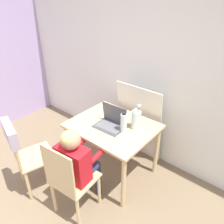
# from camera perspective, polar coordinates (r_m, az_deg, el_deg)

# --- Properties ---
(wall_back) EXTENTS (6.40, 0.05, 2.50)m
(wall_back) POSITION_cam_1_polar(r_m,az_deg,el_deg) (2.79, 9.00, 11.06)
(wall_back) COLOR white
(wall_back) RESTS_ON ground_plane
(dining_table) EXTENTS (0.97, 0.78, 0.73)m
(dining_table) POSITION_cam_1_polar(r_m,az_deg,el_deg) (2.61, 0.14, -5.21)
(dining_table) COLOR #D6B784
(dining_table) RESTS_ON ground_plane
(chair_occupied) EXTENTS (0.44, 0.44, 0.93)m
(chair_occupied) POSITION_cam_1_polar(r_m,az_deg,el_deg) (2.30, -10.96, -17.11)
(chair_occupied) COLOR #D6B784
(chair_occupied) RESTS_ON ground_plane
(chair_spare) EXTENTS (0.50, 0.52, 0.94)m
(chair_spare) POSITION_cam_1_polar(r_m,az_deg,el_deg) (2.59, -22.62, -8.51)
(chair_spare) COLOR #D6B784
(chair_spare) RESTS_ON ground_plane
(person_seated) EXTENTS (0.37, 0.45, 1.03)m
(person_seated) POSITION_cam_1_polar(r_m,az_deg,el_deg) (2.23, -9.24, -12.20)
(person_seated) COLOR red
(person_seated) RESTS_ON ground_plane
(laptop) EXTENTS (0.35, 0.26, 0.25)m
(laptop) POSITION_cam_1_polar(r_m,az_deg,el_deg) (2.51, -0.13, -2.49)
(laptop) COLOR #4C4C51
(laptop) RESTS_ON dining_table
(flower_vase) EXTENTS (0.11, 0.11, 0.31)m
(flower_vase) POSITION_cam_1_polar(r_m,az_deg,el_deg) (2.46, 6.29, -1.84)
(flower_vase) COLOR silver
(flower_vase) RESTS_ON dining_table
(water_bottle) EXTENTS (0.07, 0.07, 0.24)m
(water_bottle) POSITION_cam_1_polar(r_m,az_deg,el_deg) (2.39, 3.09, -2.79)
(water_bottle) COLOR silver
(water_bottle) RESTS_ON dining_table
(cardboard_panel) EXTENTS (0.66, 0.17, 1.08)m
(cardboard_panel) POSITION_cam_1_polar(r_m,az_deg,el_deg) (2.98, 7.04, -2.71)
(cardboard_panel) COLOR silver
(cardboard_panel) RESTS_ON ground_plane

